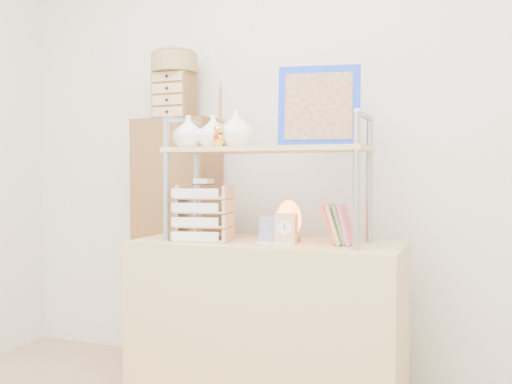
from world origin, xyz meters
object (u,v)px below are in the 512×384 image
cabinet (177,242)px  desk (267,324)px  salt_lamp (289,220)px  letter_tray (204,216)px

cabinet → desk: bearing=-26.7°
desk → cabinet: cabinet is taller
desk → salt_lamp: size_ratio=6.48×
letter_tray → salt_lamp: letter_tray is taller
letter_tray → cabinet: bearing=131.2°
cabinet → salt_lamp: size_ratio=7.29×
desk → letter_tray: (-0.28, -0.07, 0.49)m
cabinet → letter_tray: size_ratio=4.80×
letter_tray → salt_lamp: bearing=15.7°
cabinet → salt_lamp: cabinet is taller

